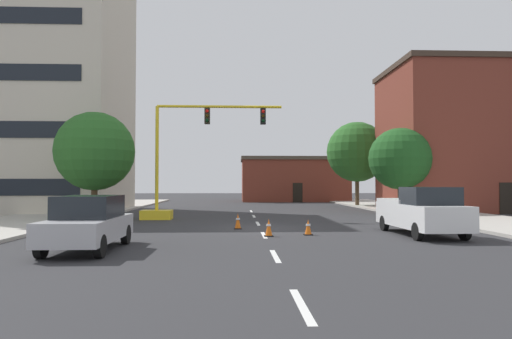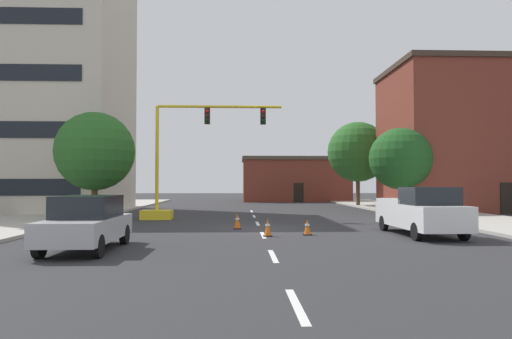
# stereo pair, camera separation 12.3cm
# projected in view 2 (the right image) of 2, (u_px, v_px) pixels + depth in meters

# --- Properties ---
(ground_plane) EXTENTS (160.00, 160.00, 0.00)m
(ground_plane) POSITION_uv_depth(u_px,v_px,m) (260.00, 228.00, 22.05)
(ground_plane) COLOR #2D2D30
(sidewalk_left) EXTENTS (6.00, 56.00, 0.14)m
(sidewalk_left) POSITION_uv_depth(u_px,v_px,m) (59.00, 216.00, 29.57)
(sidewalk_left) COLOR #B2ADA3
(sidewalk_left) RESTS_ON ground_plane
(sidewalk_right) EXTENTS (6.00, 56.00, 0.14)m
(sidewalk_right) POSITION_uv_depth(u_px,v_px,m) (443.00, 215.00, 30.52)
(sidewalk_right) COLOR #B2ADA3
(sidewalk_right) RESTS_ON ground_plane
(lane_stripe_seg_0) EXTENTS (0.16, 2.40, 0.01)m
(lane_stripe_seg_0) POSITION_uv_depth(u_px,v_px,m) (297.00, 305.00, 8.07)
(lane_stripe_seg_0) COLOR silver
(lane_stripe_seg_0) RESTS_ON ground_plane
(lane_stripe_seg_1) EXTENTS (0.16, 2.40, 0.01)m
(lane_stripe_seg_1) POSITION_uv_depth(u_px,v_px,m) (273.00, 256.00, 13.56)
(lane_stripe_seg_1) COLOR silver
(lane_stripe_seg_1) RESTS_ON ground_plane
(lane_stripe_seg_2) EXTENTS (0.16, 2.40, 0.01)m
(lane_stripe_seg_2) POSITION_uv_depth(u_px,v_px,m) (263.00, 235.00, 19.06)
(lane_stripe_seg_2) COLOR silver
(lane_stripe_seg_2) RESTS_ON ground_plane
(lane_stripe_seg_3) EXTENTS (0.16, 2.40, 0.01)m
(lane_stripe_seg_3) POSITION_uv_depth(u_px,v_px,m) (258.00, 224.00, 24.55)
(lane_stripe_seg_3) COLOR silver
(lane_stripe_seg_3) RESTS_ON ground_plane
(lane_stripe_seg_4) EXTENTS (0.16, 2.40, 0.01)m
(lane_stripe_seg_4) POSITION_uv_depth(u_px,v_px,m) (254.00, 216.00, 30.04)
(lane_stripe_seg_4) COLOR silver
(lane_stripe_seg_4) RESTS_ON ground_plane
(lane_stripe_seg_5) EXTENTS (0.16, 2.40, 0.01)m
(lane_stripe_seg_5) POSITION_uv_depth(u_px,v_px,m) (252.00, 211.00, 35.54)
(lane_stripe_seg_5) COLOR silver
(lane_stripe_seg_5) RESTS_ON ground_plane
(building_tall_left) EXTENTS (14.59, 10.90, 19.17)m
(building_tall_left) POSITION_uv_depth(u_px,v_px,m) (28.00, 86.00, 35.60)
(building_tall_left) COLOR beige
(building_tall_left) RESTS_ON ground_plane
(building_brick_center) EXTENTS (12.74, 7.83, 5.26)m
(building_brick_center) POSITION_uv_depth(u_px,v_px,m) (295.00, 179.00, 56.15)
(building_brick_center) COLOR brown
(building_brick_center) RESTS_ON ground_plane
(building_row_right) EXTENTS (13.39, 9.19, 11.36)m
(building_row_right) POSITION_uv_depth(u_px,v_px,m) (474.00, 138.00, 36.57)
(building_row_right) COLOR brown
(building_row_right) RESTS_ON ground_plane
(traffic_signal_gantry) EXTENTS (8.35, 1.20, 6.83)m
(traffic_signal_gantry) POSITION_uv_depth(u_px,v_px,m) (174.00, 182.00, 27.57)
(traffic_signal_gantry) COLOR yellow
(traffic_signal_gantry) RESTS_ON ground_plane
(tree_left_near) EXTENTS (4.59, 4.59, 6.31)m
(tree_left_near) POSITION_uv_depth(u_px,v_px,m) (95.00, 151.00, 27.04)
(tree_left_near) COLOR #4C3823
(tree_left_near) RESTS_ON ground_plane
(tree_right_mid) EXTENTS (4.35, 4.35, 6.05)m
(tree_right_mid) POSITION_uv_depth(u_px,v_px,m) (400.00, 159.00, 32.54)
(tree_right_mid) COLOR brown
(tree_right_mid) RESTS_ON ground_plane
(tree_right_far) EXTENTS (5.56, 5.56, 7.84)m
(tree_right_far) POSITION_uv_depth(u_px,v_px,m) (358.00, 152.00, 42.86)
(tree_right_far) COLOR brown
(tree_right_far) RESTS_ON ground_plane
(pickup_truck_white) EXTENTS (2.10, 5.44, 1.99)m
(pickup_truck_white) POSITION_uv_depth(u_px,v_px,m) (421.00, 212.00, 19.02)
(pickup_truck_white) COLOR white
(pickup_truck_white) RESTS_ON ground_plane
(sedan_silver_near_left) EXTENTS (1.88, 4.50, 1.74)m
(sedan_silver_near_left) POSITION_uv_depth(u_px,v_px,m) (87.00, 222.00, 14.74)
(sedan_silver_near_left) COLOR #B7B7BC
(sedan_silver_near_left) RESTS_ON ground_plane
(traffic_cone_roadside_a) EXTENTS (0.36, 0.36, 0.71)m
(traffic_cone_roadside_a) POSITION_uv_depth(u_px,v_px,m) (268.00, 228.00, 18.62)
(traffic_cone_roadside_a) COLOR black
(traffic_cone_roadside_a) RESTS_ON ground_plane
(traffic_cone_roadside_b) EXTENTS (0.36, 0.36, 0.65)m
(traffic_cone_roadside_b) POSITION_uv_depth(u_px,v_px,m) (307.00, 227.00, 19.10)
(traffic_cone_roadside_b) COLOR black
(traffic_cone_roadside_b) RESTS_ON ground_plane
(traffic_cone_roadside_c) EXTENTS (0.36, 0.36, 0.74)m
(traffic_cone_roadside_c) POSITION_uv_depth(u_px,v_px,m) (237.00, 221.00, 21.67)
(traffic_cone_roadside_c) COLOR black
(traffic_cone_roadside_c) RESTS_ON ground_plane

